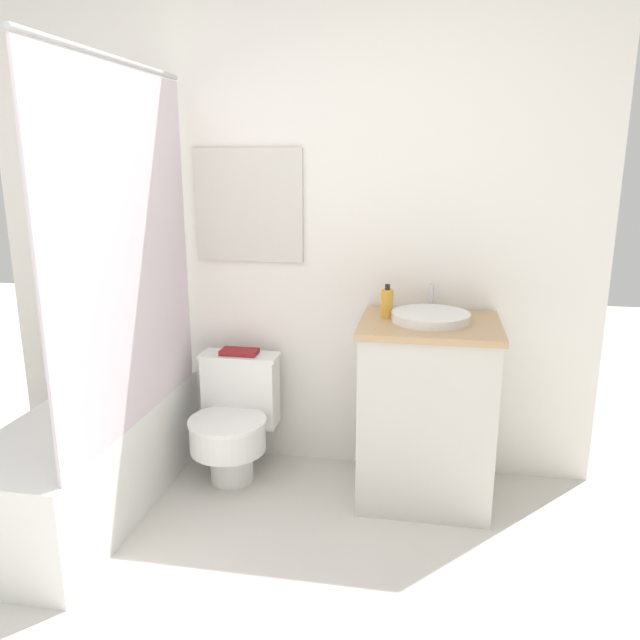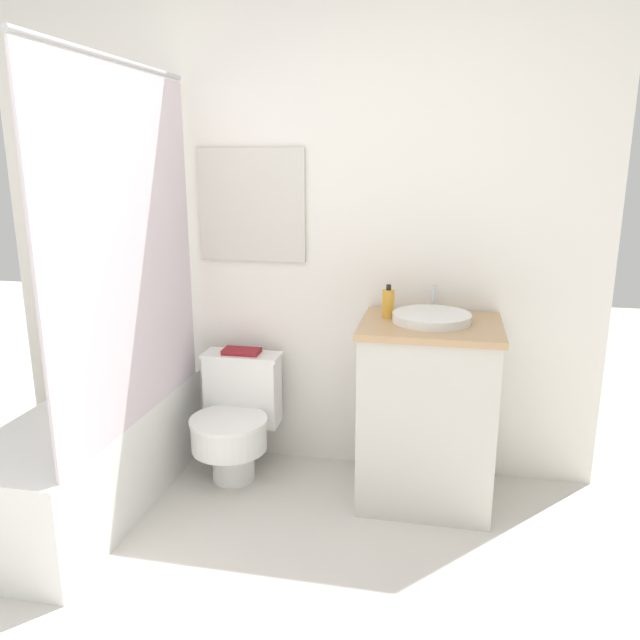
# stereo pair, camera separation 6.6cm
# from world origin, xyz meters

# --- Properties ---
(wall_back) EXTENTS (3.13, 0.07, 2.50)m
(wall_back) POSITION_xyz_m (-0.00, 1.87, 1.25)
(wall_back) COLOR white
(wall_back) RESTS_ON ground_plane
(shower_area) EXTENTS (0.56, 1.34, 1.98)m
(shower_area) POSITION_xyz_m (-0.77, 1.17, 0.29)
(shower_area) COLOR white
(shower_area) RESTS_ON ground_plane
(toilet) EXTENTS (0.40, 0.51, 0.62)m
(toilet) POSITION_xyz_m (-0.22, 1.59, 0.31)
(toilet) COLOR white
(toilet) RESTS_ON ground_plane
(vanity) EXTENTS (0.64, 0.54, 0.87)m
(vanity) POSITION_xyz_m (0.74, 1.56, 0.44)
(vanity) COLOR beige
(vanity) RESTS_ON ground_plane
(sink) EXTENTS (0.36, 0.39, 0.13)m
(sink) POSITION_xyz_m (0.74, 1.58, 0.89)
(sink) COLOR white
(sink) RESTS_ON vanity
(soap_bottle) EXTENTS (0.06, 0.06, 0.16)m
(soap_bottle) POSITION_xyz_m (0.54, 1.62, 0.94)
(soap_bottle) COLOR gold
(soap_bottle) RESTS_ON vanity
(book_on_tank) EXTENTS (0.19, 0.11, 0.02)m
(book_on_tank) POSITION_xyz_m (-0.22, 1.71, 0.63)
(book_on_tank) COLOR maroon
(book_on_tank) RESTS_ON toilet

